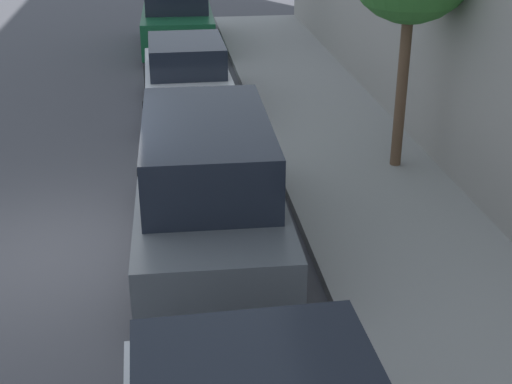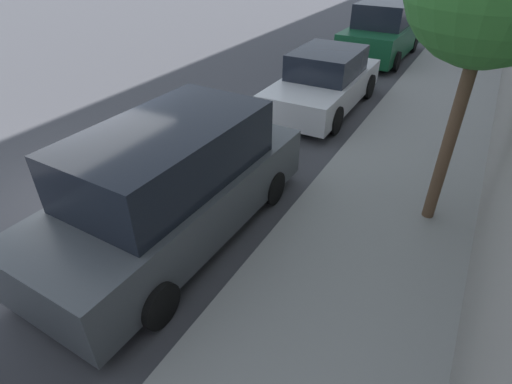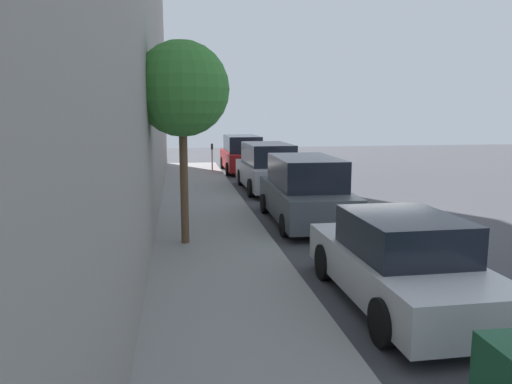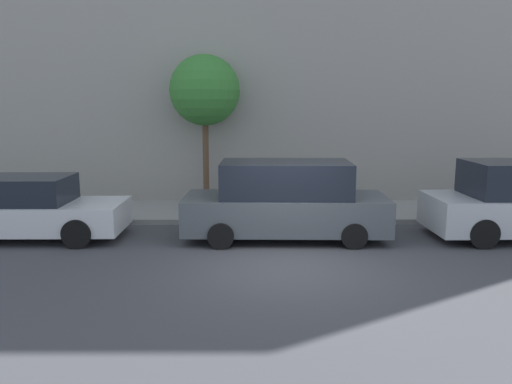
# 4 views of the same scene
# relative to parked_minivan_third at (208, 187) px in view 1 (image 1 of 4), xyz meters

# --- Properties ---
(ground_plane) EXTENTS (60.00, 60.00, 0.00)m
(ground_plane) POSITION_rel_parked_minivan_third_xyz_m (-2.13, 0.05, -0.92)
(ground_plane) COLOR #424247
(sidewalk) EXTENTS (2.82, 32.00, 0.15)m
(sidewalk) POSITION_rel_parked_minivan_third_xyz_m (2.78, 0.05, -0.85)
(sidewalk) COLOR gray
(sidewalk) RESTS_ON ground_plane
(parked_minivan_third) EXTENTS (2.02, 4.94, 1.90)m
(parked_minivan_third) POSITION_rel_parked_minivan_third_xyz_m (0.00, 0.00, 0.00)
(parked_minivan_third) COLOR #4C5156
(parked_minivan_third) RESTS_ON ground_plane
(parked_sedan_fourth) EXTENTS (1.92, 4.52, 1.54)m
(parked_sedan_fourth) POSITION_rel_parked_minivan_third_xyz_m (0.00, 6.24, -0.20)
(parked_sedan_fourth) COLOR silver
(parked_sedan_fourth) RESTS_ON ground_plane
(parked_suv_fifth) EXTENTS (2.08, 4.85, 1.98)m
(parked_suv_fifth) POSITION_rel_parked_minivan_third_xyz_m (-0.00, 12.12, 0.01)
(parked_suv_fifth) COLOR #14512D
(parked_suv_fifth) RESTS_ON ground_plane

